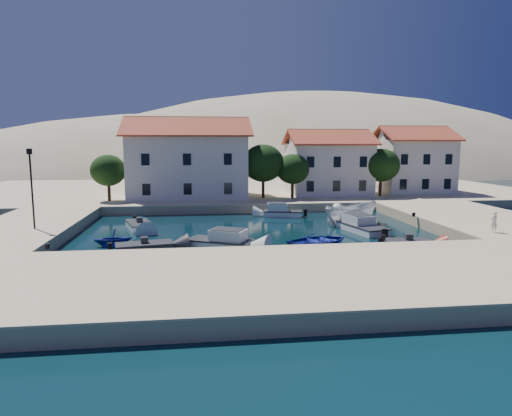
# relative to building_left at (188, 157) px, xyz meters

# --- Properties ---
(ground) EXTENTS (400.00, 400.00, 0.00)m
(ground) POSITION_rel_building_left_xyz_m (6.00, -28.00, -5.94)
(ground) COLOR black
(ground) RESTS_ON ground
(quay_south) EXTENTS (52.00, 12.00, 1.00)m
(quay_south) POSITION_rel_building_left_xyz_m (6.00, -34.00, -5.44)
(quay_south) COLOR beige
(quay_south) RESTS_ON ground
(quay_east) EXTENTS (11.00, 20.00, 1.00)m
(quay_east) POSITION_rel_building_left_xyz_m (26.50, -18.00, -5.44)
(quay_east) COLOR beige
(quay_east) RESTS_ON ground
(quay_west) EXTENTS (8.00, 20.00, 1.00)m
(quay_west) POSITION_rel_building_left_xyz_m (-13.00, -18.00, -5.44)
(quay_west) COLOR beige
(quay_west) RESTS_ON ground
(quay_north) EXTENTS (80.00, 36.00, 1.00)m
(quay_north) POSITION_rel_building_left_xyz_m (8.00, 10.00, -5.44)
(quay_north) COLOR beige
(quay_north) RESTS_ON ground
(hills) EXTENTS (254.00, 176.00, 99.00)m
(hills) POSITION_rel_building_left_xyz_m (26.64, 95.62, -29.34)
(hills) COLOR tan
(hills) RESTS_ON ground
(building_left) EXTENTS (14.70, 9.45, 9.70)m
(building_left) POSITION_rel_building_left_xyz_m (0.00, 0.00, 0.00)
(building_left) COLOR silver
(building_left) RESTS_ON quay_north
(building_mid) EXTENTS (10.50, 8.40, 8.30)m
(building_mid) POSITION_rel_building_left_xyz_m (18.00, 1.00, -0.71)
(building_mid) COLOR silver
(building_mid) RESTS_ON quay_north
(building_right) EXTENTS (9.45, 8.40, 8.80)m
(building_right) POSITION_rel_building_left_xyz_m (30.00, 2.00, -0.46)
(building_right) COLOR silver
(building_right) RESTS_ON quay_north
(trees) EXTENTS (37.30, 5.30, 6.45)m
(trees) POSITION_rel_building_left_xyz_m (10.51, -2.54, -1.10)
(trees) COLOR #382314
(trees) RESTS_ON quay_north
(lamppost) EXTENTS (0.35, 0.25, 6.22)m
(lamppost) POSITION_rel_building_left_xyz_m (-11.50, -20.00, -1.18)
(lamppost) COLOR black
(lamppost) RESTS_ON quay_west
(bollards) EXTENTS (29.36, 9.56, 0.30)m
(bollards) POSITION_rel_building_left_xyz_m (8.80, -24.13, -4.79)
(bollards) COLOR black
(bollards) RESTS_ON ground
(motorboat_grey_sw) EXTENTS (4.26, 2.55, 1.25)m
(motorboat_grey_sw) POSITION_rel_building_left_xyz_m (-2.59, -24.55, -5.64)
(motorboat_grey_sw) COLOR #2D2E31
(motorboat_grey_sw) RESTS_ON ground
(cabin_cruiser_south) EXTENTS (5.22, 4.02, 1.60)m
(cabin_cruiser_south) POSITION_rel_building_left_xyz_m (2.80, -24.00, -5.46)
(cabin_cruiser_south) COLOR silver
(cabin_cruiser_south) RESTS_ON ground
(rowboat_south) EXTENTS (6.02, 5.25, 1.04)m
(rowboat_south) POSITION_rel_building_left_xyz_m (10.21, -24.37, -5.94)
(rowboat_south) COLOR navy
(rowboat_south) RESTS_ON ground
(motorboat_red_se) EXTENTS (3.62, 1.95, 1.25)m
(motorboat_red_se) POSITION_rel_building_left_xyz_m (16.51, -25.83, -5.64)
(motorboat_red_se) COLOR maroon
(motorboat_red_se) RESTS_ON ground
(cabin_cruiser_east) EXTENTS (3.40, 5.86, 1.60)m
(cabin_cruiser_east) POSITION_rel_building_left_xyz_m (15.34, -19.40, -5.46)
(cabin_cruiser_east) COLOR silver
(cabin_cruiser_east) RESTS_ON ground
(boat_east) EXTENTS (6.22, 3.95, 2.25)m
(boat_east) POSITION_rel_building_left_xyz_m (15.59, -15.80, -5.94)
(boat_east) COLOR silver
(boat_east) RESTS_ON ground
(motorboat_white_ne) EXTENTS (1.62, 3.24, 1.25)m
(motorboat_white_ne) POSITION_rel_building_left_xyz_m (16.67, -10.54, -5.64)
(motorboat_white_ne) COLOR silver
(motorboat_white_ne) RESTS_ON ground
(rowboat_west) EXTENTS (3.05, 2.74, 1.43)m
(rowboat_west) POSITION_rel_building_left_xyz_m (-5.14, -22.44, -5.94)
(rowboat_west) COLOR navy
(rowboat_west) RESTS_ON ground
(motorboat_white_west) EXTENTS (3.08, 4.67, 1.25)m
(motorboat_white_west) POSITION_rel_building_left_xyz_m (-4.03, -15.78, -5.64)
(motorboat_white_west) COLOR silver
(motorboat_white_west) RESTS_ON ground
(cabin_cruiser_north) EXTENTS (4.29, 2.61, 1.60)m
(cabin_cruiser_north) POSITION_rel_building_left_xyz_m (9.95, -10.61, -5.46)
(cabin_cruiser_north) COLOR silver
(cabin_cruiser_north) RESTS_ON ground
(pedestrian) EXTENTS (0.65, 0.50, 1.58)m
(pedestrian) POSITION_rel_building_left_xyz_m (23.23, -25.74, -4.14)
(pedestrian) COLOR silver
(pedestrian) RESTS_ON quay_east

